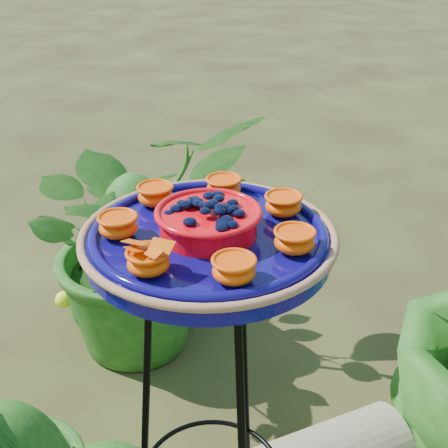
{
  "coord_description": "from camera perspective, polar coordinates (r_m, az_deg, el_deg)",
  "views": [
    {
      "loc": [
        0.18,
        -0.93,
        1.39
      ],
      "look_at": [
        -0.09,
        -0.04,
        0.9
      ],
      "focal_mm": 50.0,
      "sensor_mm": 36.0,
      "label": 1
    }
  ],
  "objects": [
    {
      "name": "tripod_stand",
      "position": [
        1.29,
        -1.23,
        -15.48
      ],
      "size": [
        0.38,
        0.38,
        0.84
      ],
      "rotation": [
        0.0,
        0.0,
        -0.28
      ],
      "color": "black",
      "rests_on": "ground"
    },
    {
      "name": "feeder_dish",
      "position": [
        1.07,
        -1.43,
        -1.01
      ],
      "size": [
        0.53,
        0.53,
        0.1
      ],
      "rotation": [
        0.0,
        0.0,
        -0.28
      ],
      "color": "#0B075B",
      "rests_on": "tripod_stand"
    },
    {
      "name": "shrub_back_left",
      "position": [
        2.05,
        -8.07,
        -0.85
      ],
      "size": [
        0.97,
        0.99,
        0.83
      ],
      "primitive_type": "imported",
      "rotation": [
        0.0,
        0.0,
        0.94
      ],
      "color": "#174913",
      "rests_on": "ground"
    }
  ]
}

